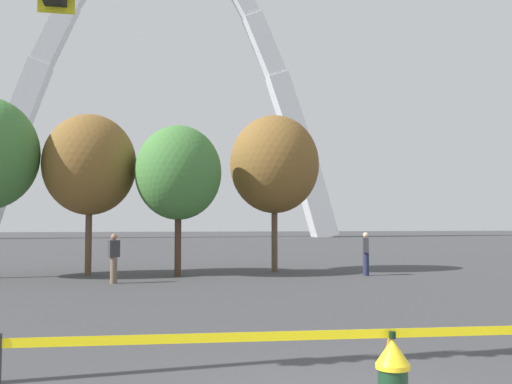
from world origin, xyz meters
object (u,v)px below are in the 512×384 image
object	(u,v)px
traffic_cone_mid_sidewalk	(389,368)
monument_arch	(163,94)
pedestrian_walking_left	(366,253)
pedestrian_standing_center	(114,258)

from	to	relation	value
traffic_cone_mid_sidewalk	monument_arch	size ratio (longest dim) A/B	0.02
traffic_cone_mid_sidewalk	pedestrian_walking_left	world-z (taller)	pedestrian_walking_left
traffic_cone_mid_sidewalk	monument_arch	bearing A→B (deg)	90.63
monument_arch	pedestrian_standing_center	size ratio (longest dim) A/B	29.75
traffic_cone_mid_sidewalk	pedestrian_walking_left	xyz separation A→B (m)	(5.32, 13.83, 0.46)
monument_arch	traffic_cone_mid_sidewalk	bearing A→B (deg)	-89.37
monument_arch	pedestrian_walking_left	bearing A→B (deg)	-83.65
monument_arch	pedestrian_standing_center	xyz separation A→B (m)	(-2.90, -55.52, -18.03)
pedestrian_standing_center	pedestrian_walking_left	bearing A→B (deg)	6.38
monument_arch	pedestrian_standing_center	bearing A→B (deg)	-93.00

